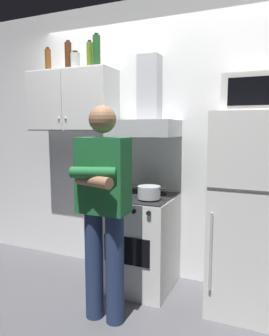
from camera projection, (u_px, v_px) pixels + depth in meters
name	position (u px, v px, depth m)	size (l,w,h in m)	color
ground_plane	(134.00, 299.00, 2.75)	(7.00, 7.00, 0.00)	#4C4C51
back_wall_tiled	(159.00, 141.00, 3.12)	(4.80, 0.10, 2.70)	white
upper_cabinet	(72.00, 101.00, 3.20)	(0.90, 0.37, 0.60)	silver
stove_oven	(140.00, 241.00, 2.94)	(0.60, 0.62, 0.87)	white
range_hood	(146.00, 115.00, 2.91)	(0.60, 0.44, 0.75)	#B7BABF
refrigerator	(250.00, 214.00, 2.52)	(0.60, 0.62, 1.60)	white
microwave	(256.00, 93.00, 2.42)	(0.48, 0.37, 0.28)	silver
person_standing	(103.00, 206.00, 2.35)	(0.38, 0.33, 1.64)	navy
cooking_pot	(149.00, 192.00, 2.72)	(0.30, 0.20, 0.11)	#B7BABF
bottle_olive_oil	(90.00, 56.00, 3.08)	(0.06, 0.06, 0.27)	#4C6B19
bottle_canister_steel	(75.00, 61.00, 3.13)	(0.09, 0.09, 0.18)	#B2B5BA
bottle_rum_dark	(68.00, 57.00, 3.18)	(0.07, 0.07, 0.30)	#47230F
bottle_beer_brown	(48.00, 61.00, 3.27)	(0.06, 0.06, 0.25)	brown
bottle_wine_green	(97.00, 52.00, 3.01)	(0.07, 0.07, 0.32)	#19471E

